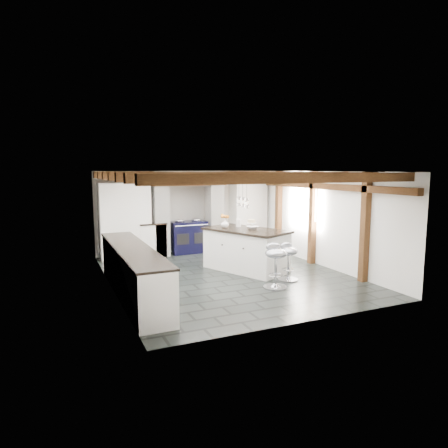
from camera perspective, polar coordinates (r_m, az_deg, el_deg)
name	(u,v)px	position (r m, az deg, el deg)	size (l,w,h in m)	color
ground	(227,275)	(8.99, 0.45, -7.32)	(6.00, 6.00, 0.00)	black
room_shell	(181,222)	(9.87, -6.17, 0.31)	(6.00, 6.03, 6.00)	white
range_cooker	(188,236)	(11.33, -5.13, -1.77)	(1.00, 0.63, 0.99)	black
kitchen_island	(246,249)	(9.34, 3.13, -3.61)	(1.73, 2.21, 1.30)	white
bar_stool_near	(288,257)	(8.59, 9.14, -4.69)	(0.46, 0.46, 0.81)	silver
bar_stool_far	(276,260)	(7.99, 7.39, -5.18)	(0.55, 0.55, 0.90)	silver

